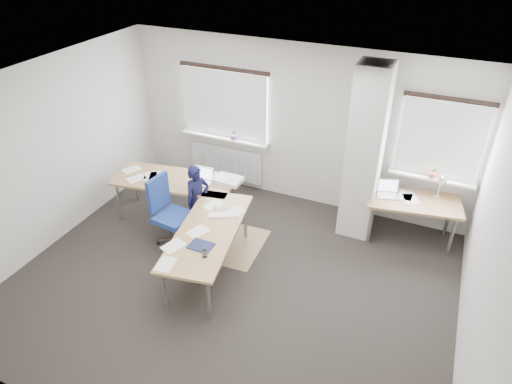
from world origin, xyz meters
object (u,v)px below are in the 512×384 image
at_px(desk_main, 193,204).
at_px(task_chair, 173,226).
at_px(desk_side, 414,203).
at_px(person, 198,200).

bearing_deg(desk_main, task_chair, -154.65).
bearing_deg(desk_main, desk_side, 14.62).
relative_size(desk_main, desk_side, 1.87).
bearing_deg(desk_main, person, 93.71).
bearing_deg(task_chair, desk_main, 41.79).
distance_m(desk_main, desk_side, 3.40).
bearing_deg(desk_side, desk_main, -165.45).
distance_m(task_chair, person, 0.57).
bearing_deg(person, desk_main, -141.97).
xyz_separation_m(desk_main, person, (-0.06, 0.25, -0.09)).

